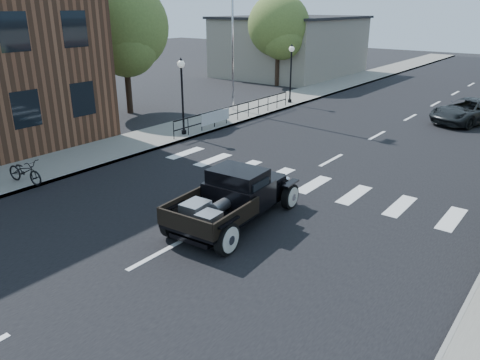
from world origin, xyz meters
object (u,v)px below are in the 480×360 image
Objects in this scene: hotrod_pickup at (234,197)px; motorcycle at (25,171)px; flagpole at (232,10)px; second_car at (468,111)px.

motorcycle is at bearing -167.92° from hotrod_pickup.
hotrod_pickup is at bearing -82.38° from motorcycle.
flagpole reaches higher than second_car.
motorcycle is (1.82, -14.41, -5.27)m from flagpole.
second_car is (2.50, 17.79, -0.18)m from hotrod_pickup.
hotrod_pickup is 17.97m from second_car.
flagpole is at bearing 124.55° from hotrod_pickup.
motorcycle is (-7.79, -2.19, -0.25)m from hotrod_pickup.
flagpole is 6.74× the size of motorcycle.
flagpole is 16.34m from hotrod_pickup.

